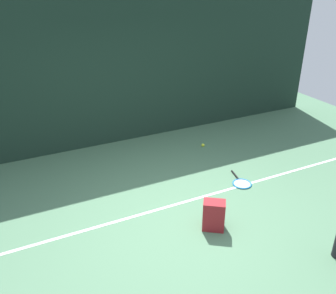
% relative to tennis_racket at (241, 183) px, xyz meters
% --- Properties ---
extents(ground_plane, '(12.00, 12.00, 0.00)m').
position_rel_tennis_racket_xyz_m(ground_plane, '(-1.40, -0.43, -0.01)').
color(ground_plane, '#4C7556').
extents(back_fence, '(10.00, 0.10, 2.99)m').
position_rel_tennis_racket_xyz_m(back_fence, '(-1.40, 2.57, 1.49)').
color(back_fence, '#192D23').
rests_on(back_fence, ground).
extents(court_line, '(9.00, 0.05, 0.00)m').
position_rel_tennis_racket_xyz_m(court_line, '(-1.40, -0.06, -0.01)').
color(court_line, white).
rests_on(court_line, ground).
extents(tennis_racket, '(0.39, 0.64, 0.03)m').
position_rel_tennis_racket_xyz_m(tennis_racket, '(0.00, 0.00, 0.00)').
color(tennis_racket, black).
rests_on(tennis_racket, ground).
extents(backpack, '(0.37, 0.38, 0.44)m').
position_rel_tennis_racket_xyz_m(backpack, '(-1.06, -0.78, 0.20)').
color(backpack, maroon).
rests_on(backpack, ground).
extents(tennis_ball_near_player, '(0.07, 0.07, 0.07)m').
position_rel_tennis_racket_xyz_m(tennis_ball_near_player, '(0.15, 1.52, 0.02)').
color(tennis_ball_near_player, '#CCE033').
rests_on(tennis_ball_near_player, ground).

